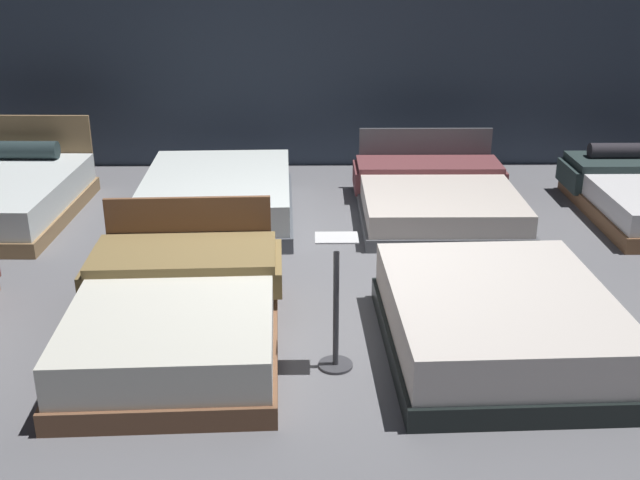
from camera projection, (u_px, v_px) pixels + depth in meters
name	position (u px, v px, depth m)	size (l,w,h in m)	color
ground_plane	(330.00, 283.00, 6.58)	(18.00, 18.00, 0.02)	slate
showroom_back_wall	(323.00, 27.00, 9.37)	(18.00, 0.06, 3.50)	#333D4C
bed_1	(178.00, 314.00, 5.48)	(1.55, 2.12, 0.81)	brown
bed_2	(497.00, 322.00, 5.39)	(1.63, 1.96, 0.48)	black
bed_5	(218.00, 197.00, 8.02)	(1.63, 2.18, 0.46)	#4F545C
bed_6	(436.00, 197.00, 8.13)	(1.70, 2.08, 0.72)	#57595E
price_sign	(336.00, 319.00, 5.15)	(0.28, 0.24, 0.96)	#3F3F44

